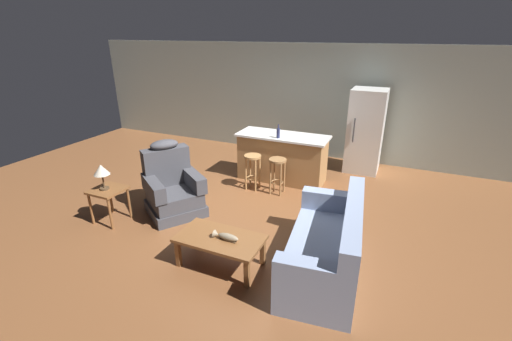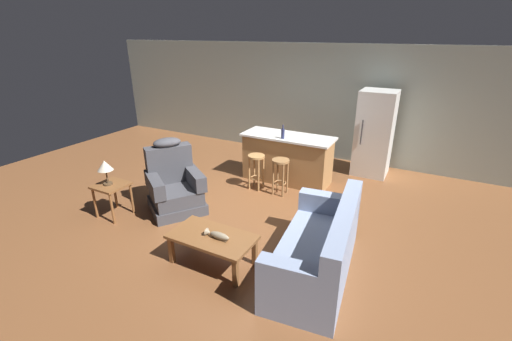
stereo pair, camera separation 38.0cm
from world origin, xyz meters
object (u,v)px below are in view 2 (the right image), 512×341
at_px(end_table, 112,190).
at_px(table_lamp, 105,167).
at_px(bar_stool_left, 256,166).
at_px(coffee_table, 212,239).
at_px(refrigerator, 374,134).
at_px(kitchen_island, 287,158).
at_px(bottle_tall_green, 283,133).
at_px(fish_figurine, 217,235).
at_px(couch, 320,250).
at_px(bar_stool_right, 280,170).
at_px(recliner_near_lamp, 174,186).

xyz_separation_m(end_table, table_lamp, (-0.03, -0.03, 0.41)).
height_order(end_table, bar_stool_left, bar_stool_left).
distance_m(coffee_table, refrigerator, 4.34).
bearing_deg(kitchen_island, bottle_tall_green, -93.26).
height_order(fish_figurine, kitchen_island, kitchen_island).
height_order(couch, bar_stool_left, couch).
relative_size(end_table, table_lamp, 1.37).
bearing_deg(bar_stool_left, coffee_table, -75.57).
bearing_deg(bar_stool_right, refrigerator, 54.99).
relative_size(bar_stool_left, refrigerator, 0.39).
bearing_deg(fish_figurine, refrigerator, 75.25).
bearing_deg(fish_figurine, coffee_table, 170.39).
xyz_separation_m(couch, refrigerator, (-0.10, 3.68, 0.54)).
distance_m(coffee_table, end_table, 2.18).
relative_size(fish_figurine, refrigerator, 0.19).
height_order(fish_figurine, end_table, end_table).
height_order(table_lamp, bottle_tall_green, bottle_tall_green).
relative_size(fish_figurine, bottle_tall_green, 1.28).
bearing_deg(coffee_table, couch, 19.79).
height_order(coffee_table, bar_stool_left, bar_stool_left).
bearing_deg(refrigerator, fish_figurine, -104.75).
bearing_deg(bar_stool_right, coffee_table, -87.70).
distance_m(recliner_near_lamp, bar_stool_right, 1.92).
xyz_separation_m(coffee_table, table_lamp, (-2.19, 0.25, 0.50)).
distance_m(bar_stool_left, bottle_tall_green, 0.79).
bearing_deg(refrigerator, recliner_near_lamp, -129.50).
bearing_deg(recliner_near_lamp, kitchen_island, 93.65).
height_order(bar_stool_right, bottle_tall_green, bottle_tall_green).
bearing_deg(bar_stool_left, refrigerator, 45.74).
distance_m(table_lamp, bottle_tall_green, 3.14).
relative_size(coffee_table, bar_stool_left, 1.62).
distance_m(couch, end_table, 3.45).
relative_size(recliner_near_lamp, refrigerator, 0.68).
xyz_separation_m(fish_figurine, bar_stool_left, (-0.69, 2.33, 0.01)).
relative_size(refrigerator, bottle_tall_green, 6.63).
bearing_deg(kitchen_island, end_table, -125.93).
bearing_deg(coffee_table, recliner_near_lamp, 146.63).
relative_size(recliner_near_lamp, kitchen_island, 0.67).
xyz_separation_m(bar_stool_right, refrigerator, (1.28, 1.83, 0.41)).
bearing_deg(bar_stool_right, fish_figurine, -85.39).
distance_m(couch, recliner_near_lamp, 2.77).
bearing_deg(couch, bar_stool_left, -51.09).
xyz_separation_m(couch, bar_stool_right, (-1.38, 1.85, 0.13)).
distance_m(fish_figurine, table_lamp, 2.33).
bearing_deg(couch, fish_figurine, 15.32).
relative_size(fish_figurine, bar_stool_right, 0.50).
relative_size(recliner_near_lamp, table_lamp, 2.93).
relative_size(end_table, bottle_tall_green, 2.11).
height_order(recliner_near_lamp, bar_stool_right, recliner_near_lamp).
xyz_separation_m(fish_figurine, bottle_tall_green, (-0.34, 2.73, 0.59)).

